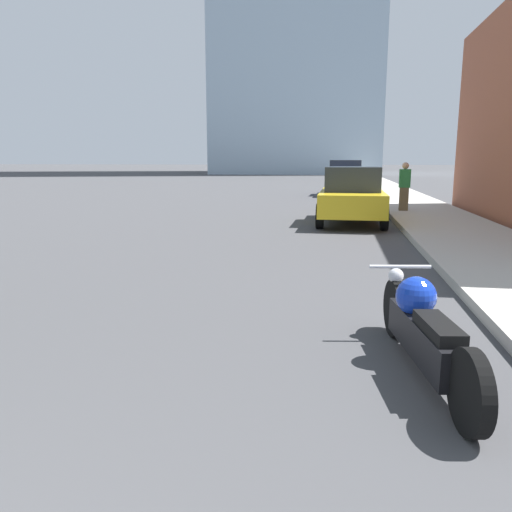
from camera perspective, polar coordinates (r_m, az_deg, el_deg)
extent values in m
cube|color=#B2ADA3|center=(39.78, 13.64, 8.09)|extent=(2.63, 240.00, 0.15)
cylinder|color=black|center=(5.46, 15.60, -5.78)|extent=(0.19, 0.61, 0.60)
cylinder|color=black|center=(3.75, 23.25, -14.12)|extent=(0.19, 0.61, 0.60)
cube|color=black|center=(4.58, 18.68, -8.93)|extent=(0.45, 1.48, 0.32)
sphere|color=#1433AD|center=(4.76, 17.83, -4.41)|extent=(0.36, 0.36, 0.36)
cube|color=black|center=(4.23, 20.15, -7.69)|extent=(0.31, 0.69, 0.10)
sphere|color=silver|center=(5.40, 15.70, -2.19)|extent=(0.16, 0.16, 0.16)
cylinder|color=silver|center=(5.25, 16.15, -1.17)|extent=(0.62, 0.13, 0.04)
cube|color=gold|center=(14.86, 10.88, 6.14)|extent=(1.85, 4.19, 0.62)
cube|color=#23282D|center=(14.82, 10.97, 8.65)|extent=(1.55, 2.02, 0.69)
cylinder|color=black|center=(16.18, 7.77, 5.52)|extent=(0.21, 0.67, 0.67)
cylinder|color=black|center=(16.20, 13.80, 5.31)|extent=(0.21, 0.67, 0.67)
cylinder|color=black|center=(13.62, 7.31, 4.53)|extent=(0.21, 0.67, 0.67)
cylinder|color=black|center=(13.65, 14.46, 4.28)|extent=(0.21, 0.67, 0.67)
cube|color=#1E3899|center=(26.95, 10.16, 8.37)|extent=(1.98, 4.35, 0.78)
cube|color=#23282D|center=(26.93, 10.21, 9.97)|extent=(1.64, 2.11, 0.72)
cylinder|color=black|center=(28.33, 8.37, 7.75)|extent=(0.22, 0.65, 0.64)
cylinder|color=black|center=(28.30, 11.97, 7.63)|extent=(0.22, 0.65, 0.64)
cylinder|color=black|center=(25.67, 8.10, 7.44)|extent=(0.22, 0.65, 0.64)
cylinder|color=black|center=(25.64, 12.07, 7.31)|extent=(0.22, 0.65, 0.64)
cube|color=brown|center=(17.62, 16.53, 6.26)|extent=(0.29, 0.20, 0.77)
cube|color=#2D7F42|center=(17.59, 16.65, 8.50)|extent=(0.36, 0.20, 0.61)
sphere|color=tan|center=(17.58, 16.72, 9.86)|extent=(0.22, 0.22, 0.22)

